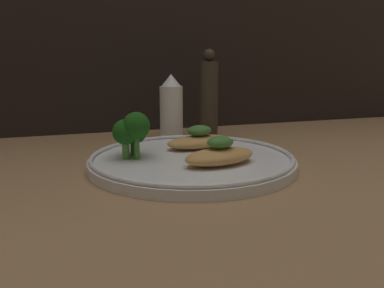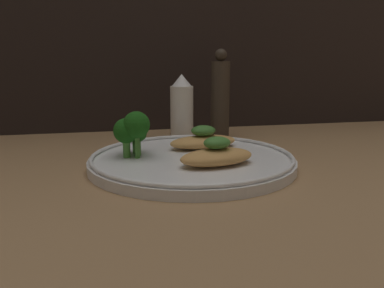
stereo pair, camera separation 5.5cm
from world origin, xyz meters
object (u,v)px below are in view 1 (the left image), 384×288
pepper_grinder (209,97)px  sauce_bottle (171,109)px  broccoli_bunch (132,131)px  plate (192,160)px

pepper_grinder → sauce_bottle: bearing=-180.0°
broccoli_bunch → plate: bearing=-16.4°
broccoli_bunch → sauce_bottle: size_ratio=0.53×
sauce_bottle → broccoli_bunch: bearing=-121.5°
plate → sauce_bottle: bearing=83.0°
plate → pepper_grinder: bearing=62.8°
broccoli_bunch → pepper_grinder: (19.07, 18.05, 2.94)cm
broccoli_bunch → sauce_bottle: 21.18cm
plate → broccoli_bunch: (-8.51, 2.50, 4.42)cm
broccoli_bunch → pepper_grinder: 26.42cm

